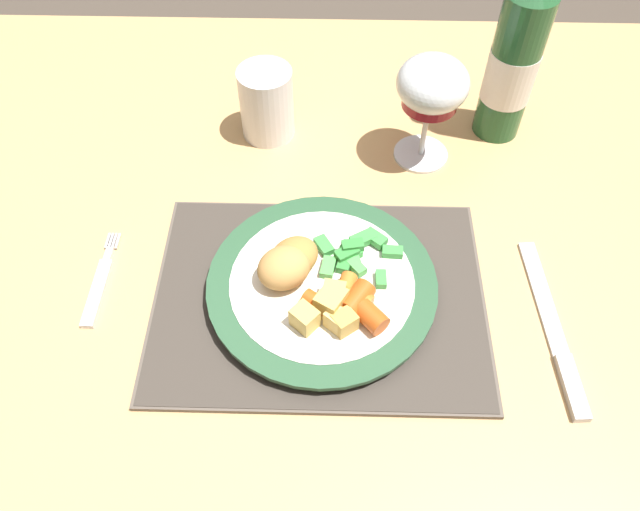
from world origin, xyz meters
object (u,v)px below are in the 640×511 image
(drinking_cup, at_px, (266,102))
(dinner_plate, at_px, (322,286))
(dining_table, at_px, (312,259))
(wine_glass, at_px, (432,89))
(table_knife, at_px, (557,340))
(fork, at_px, (99,285))
(bottle, at_px, (515,58))

(drinking_cup, bearing_deg, dinner_plate, -73.58)
(dining_table, xyz_separation_m, wine_glass, (0.14, 0.11, 0.20))
(dining_table, bearing_deg, table_knife, -32.81)
(dinner_plate, distance_m, table_knife, 0.25)
(table_knife, xyz_separation_m, wine_glass, (-0.12, 0.28, 0.10))
(dining_table, xyz_separation_m, drinking_cup, (-0.06, 0.15, 0.14))
(dining_table, relative_size, table_knife, 6.21)
(wine_glass, bearing_deg, dining_table, -142.76)
(dinner_plate, height_order, wine_glass, wine_glass)
(dining_table, distance_m, drinking_cup, 0.21)
(fork, height_order, table_knife, table_knife)
(wine_glass, bearing_deg, table_knife, -66.31)
(table_knife, bearing_deg, dinner_plate, 167.99)
(table_knife, bearing_deg, bottle, 92.74)
(wine_glass, bearing_deg, bottle, 27.50)
(drinking_cup, bearing_deg, wine_glass, -11.45)
(fork, bearing_deg, dinner_plate, -1.15)
(wine_glass, xyz_separation_m, drinking_cup, (-0.20, 0.04, -0.06))
(fork, relative_size, drinking_cup, 1.32)
(wine_glass, relative_size, bottle, 0.51)
(bottle, relative_size, drinking_cup, 2.97)
(drinking_cup, bearing_deg, dining_table, -67.36)
(dinner_plate, distance_m, bottle, 0.37)
(table_knife, distance_m, wine_glass, 0.32)
(dinner_plate, xyz_separation_m, bottle, (0.23, 0.28, 0.10))
(dining_table, height_order, wine_glass, wine_glass)
(dining_table, distance_m, wine_glass, 0.27)
(dinner_plate, xyz_separation_m, drinking_cup, (-0.08, 0.27, 0.03))
(dinner_plate, relative_size, fork, 1.94)
(dinner_plate, height_order, fork, dinner_plate)
(bottle, height_order, drinking_cup, bottle)
(dining_table, distance_m, table_knife, 0.33)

